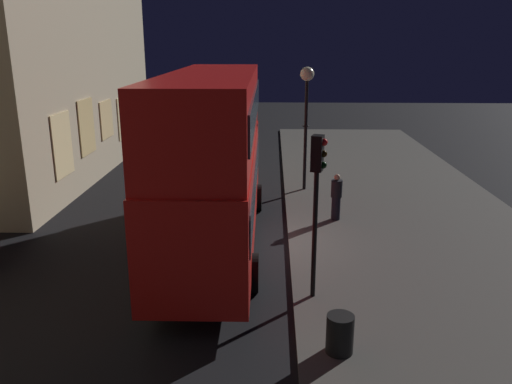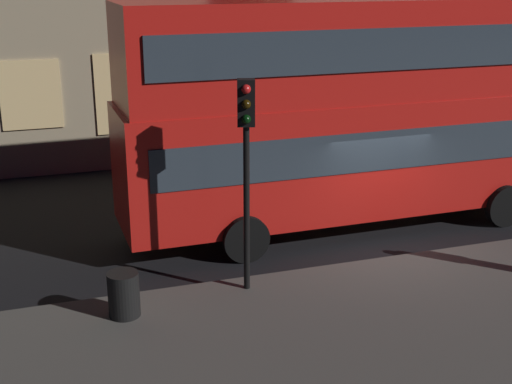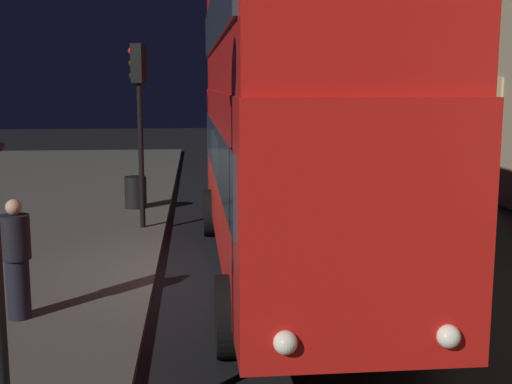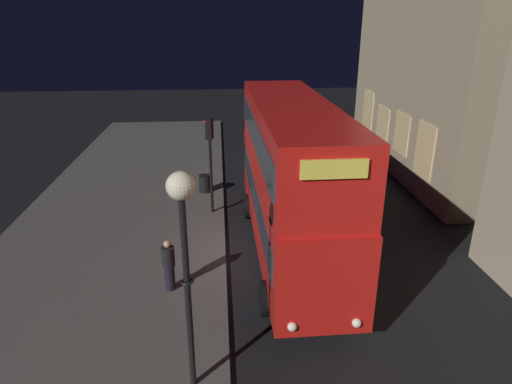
{
  "view_description": "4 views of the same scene",
  "coord_description": "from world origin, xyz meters",
  "px_view_note": "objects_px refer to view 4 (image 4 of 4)",
  "views": [
    {
      "loc": [
        -15.45,
        -0.13,
        6.3
      ],
      "look_at": [
        -1.91,
        0.3,
        2.33
      ],
      "focal_mm": 36.25,
      "sensor_mm": 36.0,
      "label": 1
    },
    {
      "loc": [
        -7.4,
        -13.02,
        6.16
      ],
      "look_at": [
        -2.83,
        0.7,
        1.43
      ],
      "focal_mm": 48.97,
      "sensor_mm": 36.0,
      "label": 2
    },
    {
      "loc": [
        11.33,
        0.05,
        3.34
      ],
      "look_at": [
        -1.23,
        1.18,
        1.29
      ],
      "focal_mm": 46.62,
      "sensor_mm": 36.0,
      "label": 3
    },
    {
      "loc": [
        14.24,
        -0.75,
        8.01
      ],
      "look_at": [
        -2.09,
        0.59,
        1.58
      ],
      "focal_mm": 31.35,
      "sensor_mm": 36.0,
      "label": 4
    }
  ],
  "objects_px": {
    "double_decker_bus": "(291,172)",
    "traffic_light_near_kerb": "(210,146)",
    "pedestrian": "(169,265)",
    "litter_bin": "(205,184)",
    "street_lamp": "(183,226)"
  },
  "relations": [
    {
      "from": "double_decker_bus",
      "to": "traffic_light_near_kerb",
      "type": "bearing_deg",
      "value": -141.02
    },
    {
      "from": "traffic_light_near_kerb",
      "to": "street_lamp",
      "type": "height_order",
      "value": "street_lamp"
    },
    {
      "from": "traffic_light_near_kerb",
      "to": "street_lamp",
      "type": "xyz_separation_m",
      "value": [
        9.82,
        -0.33,
        1.1
      ]
    },
    {
      "from": "street_lamp",
      "to": "traffic_light_near_kerb",
      "type": "bearing_deg",
      "value": 178.05
    },
    {
      "from": "double_decker_bus",
      "to": "litter_bin",
      "type": "bearing_deg",
      "value": -151.99
    },
    {
      "from": "double_decker_bus",
      "to": "street_lamp",
      "type": "xyz_separation_m",
      "value": [
        6.37,
        -3.18,
        1.13
      ]
    },
    {
      "from": "double_decker_bus",
      "to": "street_lamp",
      "type": "relative_size",
      "value": 2.14
    },
    {
      "from": "traffic_light_near_kerb",
      "to": "pedestrian",
      "type": "xyz_separation_m",
      "value": [
        5.86,
        -1.23,
        -2.09
      ]
    },
    {
      "from": "pedestrian",
      "to": "litter_bin",
      "type": "xyz_separation_m",
      "value": [
        -8.29,
        0.88,
        -0.44
      ]
    },
    {
      "from": "double_decker_bus",
      "to": "street_lamp",
      "type": "bearing_deg",
      "value": -27.1
    },
    {
      "from": "traffic_light_near_kerb",
      "to": "street_lamp",
      "type": "relative_size",
      "value": 0.79
    },
    {
      "from": "double_decker_bus",
      "to": "traffic_light_near_kerb",
      "type": "xyz_separation_m",
      "value": [
        -3.45,
        -2.85,
        0.03
      ]
    },
    {
      "from": "traffic_light_near_kerb",
      "to": "double_decker_bus",
      "type": "bearing_deg",
      "value": 56.54
    },
    {
      "from": "double_decker_bus",
      "to": "traffic_light_near_kerb",
      "type": "relative_size",
      "value": 2.7
    },
    {
      "from": "traffic_light_near_kerb",
      "to": "litter_bin",
      "type": "distance_m",
      "value": 3.52
    }
  ]
}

